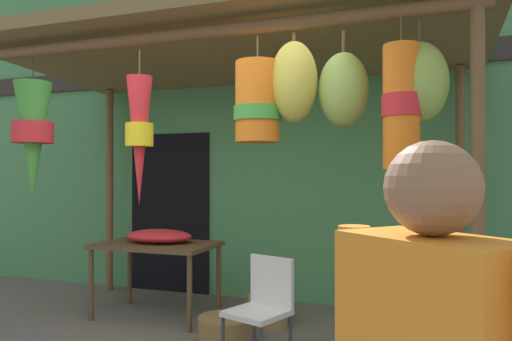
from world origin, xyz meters
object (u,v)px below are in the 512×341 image
flower_heap_on_table (160,236)px  folding_chair (263,303)px  wicker_basket_by_table (226,330)px  display_table (157,251)px  wicker_basket_spare (267,310)px

flower_heap_on_table → folding_chair: (1.48, -0.97, -0.33)m
flower_heap_on_table → wicker_basket_by_table: size_ratio=1.44×
display_table → flower_heap_on_table: size_ratio=1.68×
flower_heap_on_table → wicker_basket_by_table: (0.98, -0.52, -0.72)m
display_table → folding_chair: size_ratio=1.45×
display_table → folding_chair: folding_chair is taller
wicker_basket_spare → wicker_basket_by_table: bearing=-107.1°
folding_chair → wicker_basket_by_table: bearing=138.0°
wicker_basket_by_table → display_table: bearing=154.3°
display_table → wicker_basket_by_table: display_table is taller
flower_heap_on_table → wicker_basket_spare: flower_heap_on_table is taller
display_table → wicker_basket_spare: (1.18, 0.12, -0.54)m
wicker_basket_spare → display_table: bearing=-174.1°
flower_heap_on_table → folding_chair: size_ratio=0.86×
flower_heap_on_table → folding_chair: 1.80m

